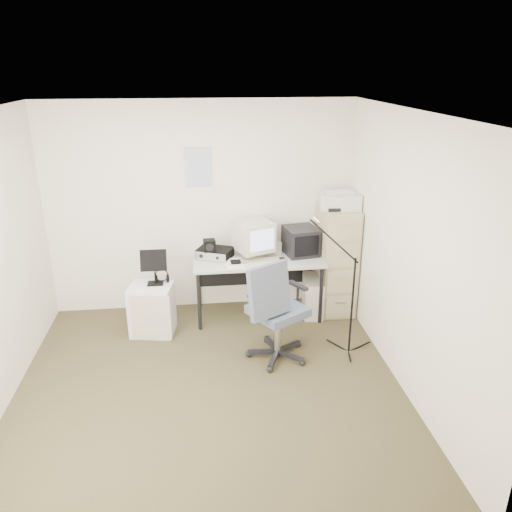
{
  "coord_description": "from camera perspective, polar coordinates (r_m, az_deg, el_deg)",
  "views": [
    {
      "loc": [
        -0.03,
        -3.94,
        2.85
      ],
      "look_at": [
        0.55,
        0.95,
        0.95
      ],
      "focal_mm": 35.0,
      "sensor_mm": 36.0,
      "label": 1
    }
  ],
  "objects": [
    {
      "name": "desk",
      "position": [
        5.97,
        0.2,
        -3.49
      ],
      "size": [
        1.5,
        0.7,
        0.73
      ],
      "primitive_type": "cube",
      "color": "beige",
      "rests_on": "floor"
    },
    {
      "name": "crt_tv",
      "position": [
        5.92,
        5.12,
        1.73
      ],
      "size": [
        0.42,
        0.44,
        0.33
      ],
      "primitive_type": "cube",
      "rotation": [
        0.0,
        0.0,
        0.18
      ],
      "color": "black",
      "rests_on": "desk"
    },
    {
      "name": "headphones",
      "position": [
        5.65,
        -10.71,
        -2.47
      ],
      "size": [
        0.21,
        0.21,
        0.03
      ],
      "primitive_type": "torus",
      "rotation": [
        0.0,
        0.0,
        -0.25
      ],
      "color": "black",
      "rests_on": "side_cart"
    },
    {
      "name": "crt_monitor",
      "position": [
        5.81,
        -0.33,
        1.97
      ],
      "size": [
        0.51,
        0.52,
        0.43
      ],
      "primitive_type": "cube",
      "rotation": [
        0.0,
        0.0,
        0.38
      ],
      "color": "beige",
      "rests_on": "desk"
    },
    {
      "name": "desk_speaker",
      "position": [
        5.95,
        2.59,
        0.92
      ],
      "size": [
        0.08,
        0.08,
        0.13
      ],
      "primitive_type": "cube",
      "rotation": [
        0.0,
        0.0,
        -0.21
      ],
      "color": "beige",
      "rests_on": "desk"
    },
    {
      "name": "wall_front",
      "position": [
        2.67,
        -4.95,
        -15.82
      ],
      "size": [
        3.6,
        0.02,
        2.5
      ],
      "primitive_type": "cube",
      "color": "white",
      "rests_on": "ground"
    },
    {
      "name": "filing_cabinet",
      "position": [
        6.06,
        9.11,
        -0.44
      ],
      "size": [
        0.4,
        0.6,
        1.3
      ],
      "primitive_type": "cube",
      "color": "tan",
      "rests_on": "floor"
    },
    {
      "name": "mic_stand",
      "position": [
        5.16,
        11.04,
        -4.04
      ],
      "size": [
        0.03,
        0.03,
        1.39
      ],
      "primitive_type": "cylinder",
      "rotation": [
        0.0,
        0.0,
        2.34
      ],
      "color": "black",
      "rests_on": "floor"
    },
    {
      "name": "mouse",
      "position": [
        5.73,
        2.98,
        -0.47
      ],
      "size": [
        0.07,
        0.11,
        0.03
      ],
      "primitive_type": "cube",
      "rotation": [
        0.0,
        0.0,
        -0.03
      ],
      "color": "black",
      "rests_on": "desk"
    },
    {
      "name": "papers",
      "position": [
        5.66,
        -2.45,
        -0.82
      ],
      "size": [
        0.21,
        0.29,
        0.02
      ],
      "primitive_type": "cube",
      "rotation": [
        0.0,
        0.0,
        0.02
      ],
      "color": "white",
      "rests_on": "desk"
    },
    {
      "name": "wall_back",
      "position": [
        5.96,
        -6.26,
        5.4
      ],
      "size": [
        3.6,
        0.02,
        2.5
      ],
      "primitive_type": "cube",
      "color": "white",
      "rests_on": "ground"
    },
    {
      "name": "radio_speaker",
      "position": [
        5.74,
        -5.34,
        1.22
      ],
      "size": [
        0.14,
        0.14,
        0.13
      ],
      "primitive_type": "cube",
      "rotation": [
        0.0,
        0.0,
        0.09
      ],
      "color": "black",
      "rests_on": "radio_receiver"
    },
    {
      "name": "side_cart",
      "position": [
        5.72,
        -11.79,
        -6.01
      ],
      "size": [
        0.52,
        0.45,
        0.57
      ],
      "primitive_type": "cube",
      "rotation": [
        0.0,
        0.0,
        -0.18
      ],
      "color": "silver",
      "rests_on": "floor"
    },
    {
      "name": "radio_receiver",
      "position": [
        5.85,
        -4.73,
        0.35
      ],
      "size": [
        0.47,
        0.41,
        0.11
      ],
      "primitive_type": "cube",
      "rotation": [
        0.0,
        0.0,
        -0.43
      ],
      "color": "black",
      "rests_on": "desk"
    },
    {
      "name": "pc_tower",
      "position": [
        6.09,
        6.49,
        -4.54
      ],
      "size": [
        0.28,
        0.51,
        0.45
      ],
      "primitive_type": "cube",
      "rotation": [
        0.0,
        0.0,
        -0.13
      ],
      "color": "beige",
      "rests_on": "floor"
    },
    {
      "name": "printer",
      "position": [
        5.82,
        9.58,
        6.26
      ],
      "size": [
        0.5,
        0.38,
        0.18
      ],
      "primitive_type": "cube",
      "rotation": [
        0.0,
        0.0,
        -0.16
      ],
      "color": "beige",
      "rests_on": "filing_cabinet"
    },
    {
      "name": "floor",
      "position": [
        4.86,
        -5.3,
        -14.94
      ],
      "size": [
        3.6,
        3.6,
        0.01
      ],
      "primitive_type": "cube",
      "color": "#39341D",
      "rests_on": "ground"
    },
    {
      "name": "ceiling",
      "position": [
        3.95,
        -6.56,
        15.9
      ],
      "size": [
        3.6,
        3.6,
        0.01
      ],
      "primitive_type": "cube",
      "color": "white",
      "rests_on": "ground"
    },
    {
      "name": "music_stand",
      "position": [
        5.56,
        -11.56,
        -1.19
      ],
      "size": [
        0.31,
        0.22,
        0.42
      ],
      "primitive_type": "cube",
      "rotation": [
        0.0,
        0.0,
        0.25
      ],
      "color": "black",
      "rests_on": "side_cart"
    },
    {
      "name": "office_chair",
      "position": [
        5.04,
        2.52,
        -6.05
      ],
      "size": [
        0.88,
        0.88,
        1.11
      ],
      "primitive_type": "cube",
      "rotation": [
        0.0,
        0.0,
        0.55
      ],
      "color": "#404456",
      "rests_on": "floor"
    },
    {
      "name": "keyboard",
      "position": [
        5.69,
        0.48,
        -0.62
      ],
      "size": [
        0.49,
        0.2,
        0.03
      ],
      "primitive_type": "cube",
      "rotation": [
        0.0,
        0.0,
        0.05
      ],
      "color": "beige",
      "rests_on": "desk"
    },
    {
      "name": "wall_calendar",
      "position": [
        5.83,
        -6.65,
        10.1
      ],
      "size": [
        0.3,
        0.02,
        0.44
      ],
      "primitive_type": "cube",
      "color": "white",
      "rests_on": "wall_back"
    },
    {
      "name": "wall_right",
      "position": [
        4.63,
        17.01,
        -0.09
      ],
      "size": [
        0.02,
        3.6,
        2.5
      ],
      "primitive_type": "cube",
      "color": "white",
      "rests_on": "ground"
    }
  ]
}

